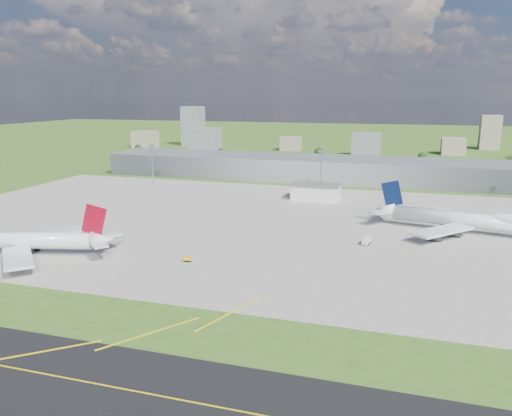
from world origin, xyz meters
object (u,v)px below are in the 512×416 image
(van_white_near, at_px, (367,241))
(airliner_blue_quad, at_px, (471,220))
(tug_yellow, at_px, (188,259))
(airliner_red_twin, at_px, (22,241))
(van_white_far, at_px, (442,229))

(van_white_near, bearing_deg, airliner_blue_quad, -45.12)
(airliner_blue_quad, height_order, van_white_near, airliner_blue_quad)
(tug_yellow, bearing_deg, airliner_red_twin, 174.88)
(tug_yellow, xyz_separation_m, van_white_near, (58.42, 39.40, 0.55))
(van_white_near, bearing_deg, airliner_red_twin, 121.72)
(van_white_far, bearing_deg, tug_yellow, -155.64)
(van_white_near, xyz_separation_m, van_white_far, (29.55, 27.32, -0.06))
(airliner_red_twin, xyz_separation_m, van_white_far, (149.50, 76.99, -3.84))
(tug_yellow, bearing_deg, airliner_blue_quad, 20.09)
(airliner_red_twin, distance_m, tug_yellow, 62.54)
(van_white_near, height_order, van_white_far, van_white_near)
(airliner_red_twin, height_order, van_white_far, airliner_red_twin)
(airliner_red_twin, bearing_deg, airliner_blue_quad, -168.10)
(tug_yellow, height_order, van_white_far, van_white_far)
(airliner_blue_quad, distance_m, van_white_far, 12.03)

